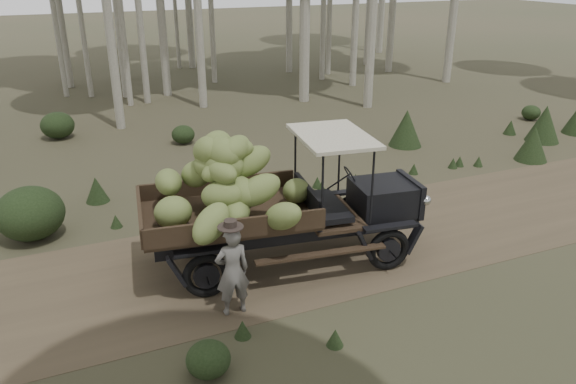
% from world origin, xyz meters
% --- Properties ---
extents(ground, '(120.00, 120.00, 0.00)m').
position_xyz_m(ground, '(0.00, 0.00, 0.00)').
color(ground, '#473D2B').
rests_on(ground, ground).
extents(dirt_track, '(70.00, 4.00, 0.01)m').
position_xyz_m(dirt_track, '(0.00, 0.00, 0.00)').
color(dirt_track, brown).
rests_on(dirt_track, ground).
extents(banana_truck, '(5.69, 2.91, 2.82)m').
position_xyz_m(banana_truck, '(-2.79, -0.25, 1.59)').
color(banana_truck, black).
rests_on(banana_truck, ground).
extents(farmer, '(0.58, 0.43, 1.72)m').
position_xyz_m(farmer, '(-3.71, -1.52, 0.81)').
color(farmer, '#5F5B57').
rests_on(farmer, ground).
extents(undergrowth, '(21.83, 22.28, 1.31)m').
position_xyz_m(undergrowth, '(1.75, -1.19, 0.53)').
color(undergrowth, '#233319').
rests_on(undergrowth, ground).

